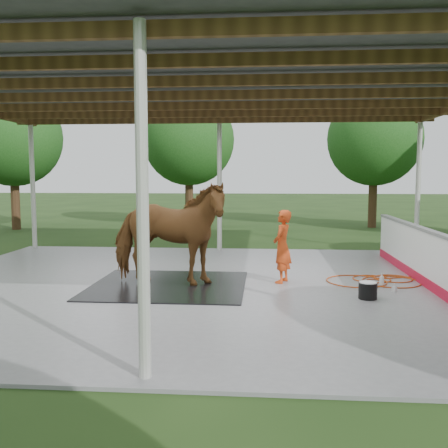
# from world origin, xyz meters

# --- Properties ---
(ground) EXTENTS (100.00, 100.00, 0.00)m
(ground) POSITION_xyz_m (0.00, 0.00, 0.00)
(ground) COLOR #1E3814
(concrete_slab) EXTENTS (12.00, 10.00, 0.05)m
(concrete_slab) POSITION_xyz_m (0.00, 0.00, 0.03)
(concrete_slab) COLOR slate
(concrete_slab) RESTS_ON ground
(pavilion_structure) EXTENTS (12.60, 10.60, 4.05)m
(pavilion_structure) POSITION_xyz_m (0.00, -0.00, 3.97)
(pavilion_structure) COLOR beige
(pavilion_structure) RESTS_ON ground
(dasher_board) EXTENTS (0.16, 8.00, 1.15)m
(dasher_board) POSITION_xyz_m (4.60, 0.00, 0.59)
(dasher_board) COLOR #B80F2B
(dasher_board) RESTS_ON concrete_slab
(tree_belt) EXTENTS (28.00, 28.00, 5.80)m
(tree_belt) POSITION_xyz_m (0.30, 0.90, 3.79)
(tree_belt) COLOR #382314
(tree_belt) RESTS_ON ground
(rubber_mat) EXTENTS (3.08, 2.89, 0.02)m
(rubber_mat) POSITION_xyz_m (-0.61, -0.16, 0.06)
(rubber_mat) COLOR black
(rubber_mat) RESTS_ON concrete_slab
(horse) EXTENTS (2.57, 1.38, 2.08)m
(horse) POSITION_xyz_m (-0.61, -0.16, 1.11)
(horse) COLOR brown
(horse) RESTS_ON rubber_mat
(handler) EXTENTS (0.53, 0.65, 1.52)m
(handler) POSITION_xyz_m (1.69, 0.33, 0.81)
(handler) COLOR #D24216
(handler) RESTS_ON concrete_slab
(wash_bucket) EXTENTS (0.33, 0.33, 0.31)m
(wash_bucket) POSITION_xyz_m (3.19, -0.93, 0.21)
(wash_bucket) COLOR black
(wash_bucket) RESTS_ON concrete_slab
(soap_bottle_a) EXTENTS (0.13, 0.13, 0.26)m
(soap_bottle_a) POSITION_xyz_m (3.69, 0.16, 0.18)
(soap_bottle_a) COLOR silver
(soap_bottle_a) RESTS_ON concrete_slab
(soap_bottle_b) EXTENTS (0.11, 0.11, 0.17)m
(soap_bottle_b) POSITION_xyz_m (3.81, -0.35, 0.13)
(soap_bottle_b) COLOR #338CD8
(soap_bottle_b) RESTS_ON concrete_slab
(hose_coil) EXTENTS (2.29, 1.35, 0.02)m
(hose_coil) POSITION_xyz_m (3.69, 0.62, 0.06)
(hose_coil) COLOR #A63A0B
(hose_coil) RESTS_ON concrete_slab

